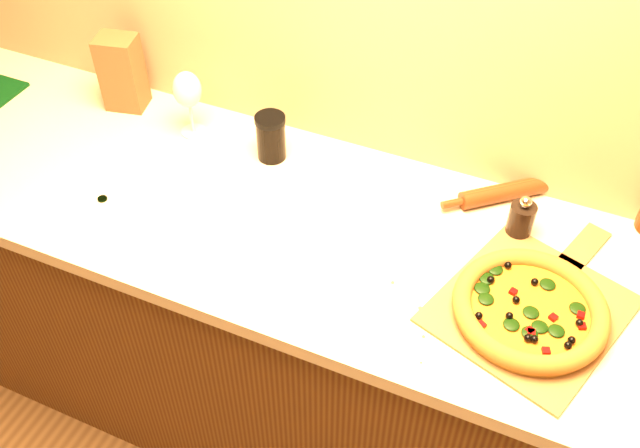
{
  "coord_description": "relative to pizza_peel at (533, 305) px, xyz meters",
  "views": [
    {
      "loc": [
        0.4,
        0.32,
        2.11
      ],
      "look_at": [
        -0.07,
        1.38,
        0.96
      ],
      "focal_mm": 40.0,
      "sensor_mm": 36.0,
      "label": 1
    }
  ],
  "objects": [
    {
      "name": "bottle_cap",
      "position": [
        -1.05,
        -0.09,
        -0.0
      ],
      "size": [
        0.03,
        0.03,
        0.01
      ],
      "primitive_type": "cylinder",
      "rotation": [
        0.0,
        0.0,
        -0.31
      ],
      "color": "black",
      "rests_on": "countertop"
    },
    {
      "name": "countertop",
      "position": [
        -0.43,
        0.04,
        -0.02
      ],
      "size": [
        2.84,
        0.68,
        0.04
      ],
      "primitive_type": "cube",
      "color": "beige",
      "rests_on": "cabinet"
    },
    {
      "name": "pizza",
      "position": [
        -0.0,
        -0.03,
        0.03
      ],
      "size": [
        0.33,
        0.33,
        0.05
      ],
      "color": "#C47A31",
      "rests_on": "pizza_peel"
    },
    {
      "name": "rolling_pin",
      "position": [
        -0.14,
        0.31,
        0.02
      ],
      "size": [
        0.26,
        0.23,
        0.05
      ],
      "rotation": [
        0.0,
        0.0,
        0.71
      ],
      "color": "#52220E",
      "rests_on": "countertop"
    },
    {
      "name": "wine_glass",
      "position": [
        -0.99,
        0.24,
        0.13
      ],
      "size": [
        0.08,
        0.08,
        0.19
      ],
      "color": "silver",
      "rests_on": "countertop"
    },
    {
      "name": "paper_bag",
      "position": [
        -1.22,
        0.27,
        0.1
      ],
      "size": [
        0.12,
        0.11,
        0.22
      ],
      "primitive_type": "cube",
      "rotation": [
        0.0,
        0.0,
        0.22
      ],
      "color": "brown",
      "rests_on": "countertop"
    },
    {
      "name": "cabinet",
      "position": [
        -0.43,
        0.04,
        -0.47
      ],
      "size": [
        2.8,
        0.65,
        0.86
      ],
      "primitive_type": "cube",
      "color": "#48240F",
      "rests_on": "ground"
    },
    {
      "name": "pepper_grinder",
      "position": [
        -0.08,
        0.21,
        0.04
      ],
      "size": [
        0.06,
        0.06,
        0.11
      ],
      "color": "black",
      "rests_on": "countertop"
    },
    {
      "name": "dark_jar",
      "position": [
        -0.74,
        0.23,
        0.06
      ],
      "size": [
        0.08,
        0.08,
        0.13
      ],
      "color": "black",
      "rests_on": "countertop"
    },
    {
      "name": "pizza_peel",
      "position": [
        0.0,
        0.0,
        0.0
      ],
      "size": [
        0.45,
        0.56,
        0.01
      ],
      "rotation": [
        0.0,
        0.0,
        -0.32
      ],
      "color": "brown",
      "rests_on": "countertop"
    }
  ]
}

